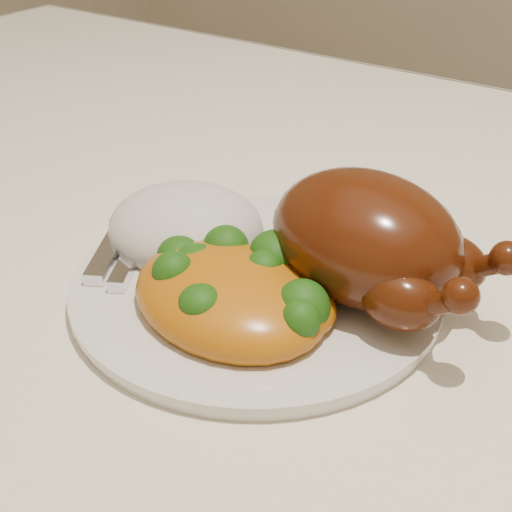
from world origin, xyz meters
The scene contains 7 objects.
dining_table centered at (0.00, 0.00, 0.67)m, with size 1.60×0.90×0.76m.
tablecloth centered at (0.00, 0.00, 0.74)m, with size 1.73×1.03×0.18m.
dinner_plate centered at (-0.01, -0.04, 0.77)m, with size 0.26×0.26×0.01m, color silver.
roast_chicken centered at (0.06, -0.01, 0.82)m, with size 0.18×0.12×0.09m.
rice_mound centered at (-0.08, -0.03, 0.79)m, with size 0.15×0.14×0.06m.
mac_and_cheese centered at (0.00, -0.08, 0.79)m, with size 0.16×0.14×0.06m.
cutlery centered at (-0.10, -0.06, 0.78)m, with size 0.07×0.16×0.01m.
Camera 1 is at (0.24, -0.40, 1.06)m, focal length 50.00 mm.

